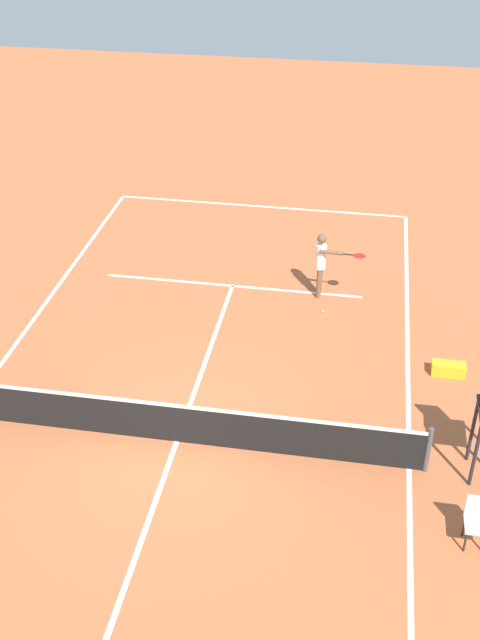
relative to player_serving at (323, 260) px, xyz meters
The scene contains 7 objects.
ground_plane 6.79m from the player_serving, 68.99° to the left, with size 60.00×60.00×0.00m, color #B76038.
court_lines 6.79m from the player_serving, 68.99° to the left, with size 9.47×23.29×0.01m.
tennis_net 6.73m from the player_serving, 68.99° to the left, with size 10.07×0.10×1.07m.
player_serving is the anchor object (origin of this frame).
tennis_ball 1.34m from the player_serving, 99.84° to the left, with size 0.07×0.07×0.07m, color #CCE033.
courtside_chair_near 8.63m from the player_serving, 113.07° to the left, with size 0.44×0.46×0.95m.
equipment_bag 4.46m from the player_serving, 136.87° to the left, with size 0.76×0.32×0.30m, color yellow.
Camera 1 is at (-3.34, 11.68, 10.79)m, focal length 43.87 mm.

